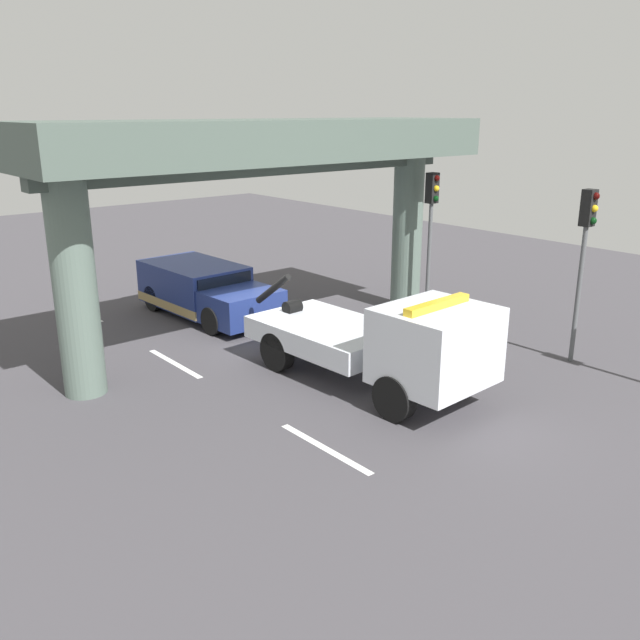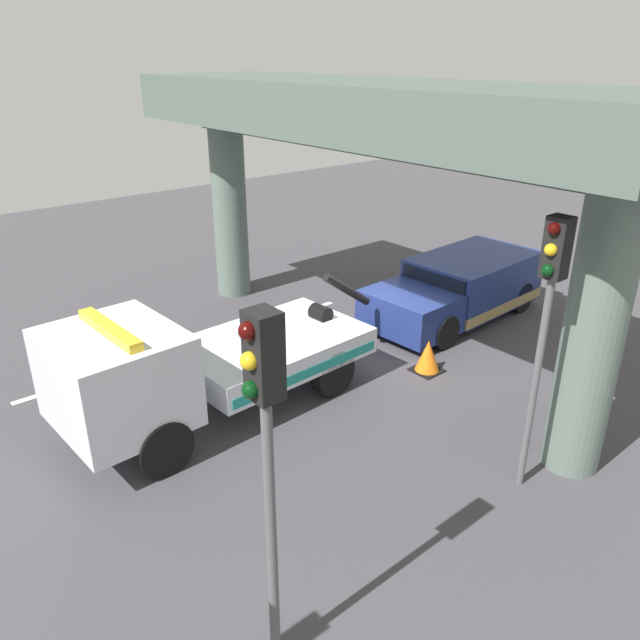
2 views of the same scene
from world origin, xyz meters
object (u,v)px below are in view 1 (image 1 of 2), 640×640
at_px(towed_van_green, 204,291).
at_px(traffic_light_near, 431,214).
at_px(traffic_cone_orange, 302,316).
at_px(traffic_light_far, 585,239).
at_px(tow_truck_white, 386,342).

xyz_separation_m(towed_van_green, traffic_light_near, (4.83, 5.16, 2.50)).
bearing_deg(traffic_cone_orange, traffic_light_far, 27.76).
height_order(tow_truck_white, traffic_cone_orange, tow_truck_white).
distance_m(towed_van_green, traffic_light_near, 7.49).
bearing_deg(traffic_light_near, tow_truck_white, -57.92).
bearing_deg(traffic_cone_orange, towed_van_green, -152.47).
distance_m(tow_truck_white, traffic_cone_orange, 5.31).
relative_size(tow_truck_white, traffic_cone_orange, 9.79).
xyz_separation_m(tow_truck_white, towed_van_green, (-8.04, -0.04, -0.42)).
distance_m(towed_van_green, traffic_cone_orange, 3.43).
xyz_separation_m(tow_truck_white, traffic_light_far, (1.79, 5.12, 2.03)).
height_order(tow_truck_white, traffic_light_near, traffic_light_near).
bearing_deg(traffic_cone_orange, tow_truck_white, -17.05).
relative_size(towed_van_green, traffic_cone_orange, 7.09).
bearing_deg(traffic_light_near, traffic_cone_orange, -116.74).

